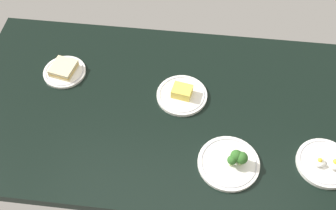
{
  "coord_description": "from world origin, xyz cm",
  "views": [
    {
      "loc": [
        -10.72,
        91.32,
        129.7
      ],
      "look_at": [
        0.0,
        0.0,
        6.0
      ],
      "focal_mm": 43.97,
      "sensor_mm": 36.0,
      "label": 1
    }
  ],
  "objects": [
    {
      "name": "plate_cheese",
      "position": [
        -4.66,
        -6.21,
        5.27
      ],
      "size": [
        19.51,
        19.51,
        4.98
      ],
      "color": "white",
      "rests_on": "dining_table"
    },
    {
      "name": "plate_eggs",
      "position": [
        -56.15,
        17.69,
        5.21
      ],
      "size": [
        19.18,
        19.18,
        5.06
      ],
      "color": "white",
      "rests_on": "dining_table"
    },
    {
      "name": "plate_sandwich",
      "position": [
        43.56,
        -12.73,
        5.44
      ],
      "size": [
        17.01,
        17.01,
        4.25
      ],
      "color": "white",
      "rests_on": "dining_table"
    },
    {
      "name": "plate_broccoli",
      "position": [
        -23.94,
        21.34,
        5.63
      ],
      "size": [
        21.32,
        21.32,
        7.39
      ],
      "color": "white",
      "rests_on": "dining_table"
    },
    {
      "name": "dining_table",
      "position": [
        0.0,
        0.0,
        2.0
      ],
      "size": [
        155.76,
        84.09,
        4.0
      ],
      "primitive_type": "cube",
      "color": "black",
      "rests_on": "ground"
    }
  ]
}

